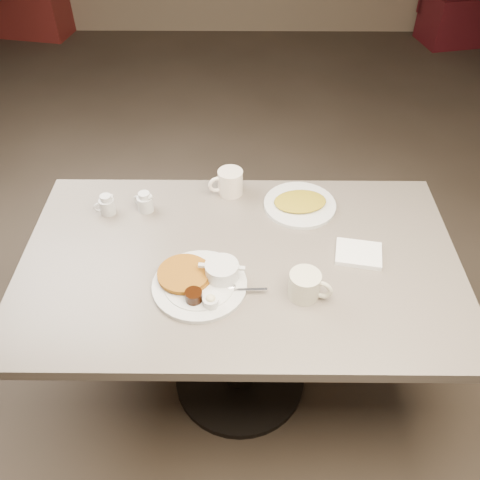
{
  "coord_description": "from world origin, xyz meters",
  "views": [
    {
      "loc": [
        0.01,
        -1.23,
        1.99
      ],
      "look_at": [
        0.0,
        0.02,
        0.82
      ],
      "focal_mm": 38.33,
      "sensor_mm": 36.0,
      "label": 1
    }
  ],
  "objects_px": {
    "diner_table": "(240,292)",
    "creamer_right": "(145,202)",
    "coffee_mug_near": "(306,285)",
    "hash_plate": "(300,204)",
    "creamer_left": "(107,205)",
    "coffee_mug_far": "(229,182)",
    "main_plate": "(202,280)"
  },
  "relations": [
    {
      "from": "hash_plate",
      "to": "main_plate",
      "type": "bearing_deg",
      "value": -130.79
    },
    {
      "from": "creamer_right",
      "to": "hash_plate",
      "type": "relative_size",
      "value": 0.27
    },
    {
      "from": "coffee_mug_near",
      "to": "creamer_right",
      "type": "distance_m",
      "value": 0.7
    },
    {
      "from": "creamer_left",
      "to": "diner_table",
      "type": "bearing_deg",
      "value": -25.94
    },
    {
      "from": "main_plate",
      "to": "hash_plate",
      "type": "bearing_deg",
      "value": 49.21
    },
    {
      "from": "diner_table",
      "to": "main_plate",
      "type": "xyz_separation_m",
      "value": [
        -0.12,
        -0.12,
        0.19
      ]
    },
    {
      "from": "creamer_right",
      "to": "hash_plate",
      "type": "height_order",
      "value": "creamer_right"
    },
    {
      "from": "coffee_mug_far",
      "to": "hash_plate",
      "type": "distance_m",
      "value": 0.28
    },
    {
      "from": "diner_table",
      "to": "creamer_left",
      "type": "bearing_deg",
      "value": 154.06
    },
    {
      "from": "diner_table",
      "to": "hash_plate",
      "type": "height_order",
      "value": "hash_plate"
    },
    {
      "from": "main_plate",
      "to": "coffee_mug_far",
      "type": "xyz_separation_m",
      "value": [
        0.08,
        0.49,
        0.03
      ]
    },
    {
      "from": "diner_table",
      "to": "creamer_right",
      "type": "bearing_deg",
      "value": 144.07
    },
    {
      "from": "coffee_mug_far",
      "to": "creamer_right",
      "type": "relative_size",
      "value": 1.78
    },
    {
      "from": "coffee_mug_far",
      "to": "hash_plate",
      "type": "height_order",
      "value": "coffee_mug_far"
    },
    {
      "from": "creamer_left",
      "to": "creamer_right",
      "type": "relative_size",
      "value": 0.99
    },
    {
      "from": "diner_table",
      "to": "coffee_mug_near",
      "type": "distance_m",
      "value": 0.34
    },
    {
      "from": "coffee_mug_near",
      "to": "creamer_right",
      "type": "height_order",
      "value": "coffee_mug_near"
    },
    {
      "from": "coffee_mug_near",
      "to": "hash_plate",
      "type": "relative_size",
      "value": 0.49
    },
    {
      "from": "main_plate",
      "to": "creamer_left",
      "type": "height_order",
      "value": "creamer_left"
    },
    {
      "from": "coffee_mug_near",
      "to": "creamer_left",
      "type": "height_order",
      "value": "coffee_mug_near"
    },
    {
      "from": "coffee_mug_near",
      "to": "hash_plate",
      "type": "height_order",
      "value": "coffee_mug_near"
    },
    {
      "from": "coffee_mug_near",
      "to": "hash_plate",
      "type": "xyz_separation_m",
      "value": [
        0.02,
        0.44,
        -0.03
      ]
    },
    {
      "from": "diner_table",
      "to": "creamer_right",
      "type": "distance_m",
      "value": 0.49
    },
    {
      "from": "main_plate",
      "to": "hash_plate",
      "type": "height_order",
      "value": "main_plate"
    },
    {
      "from": "main_plate",
      "to": "creamer_right",
      "type": "height_order",
      "value": "creamer_right"
    },
    {
      "from": "coffee_mug_far",
      "to": "main_plate",
      "type": "bearing_deg",
      "value": -99.11
    },
    {
      "from": "hash_plate",
      "to": "coffee_mug_far",
      "type": "bearing_deg",
      "value": 162.69
    },
    {
      "from": "coffee_mug_near",
      "to": "creamer_left",
      "type": "distance_m",
      "value": 0.81
    },
    {
      "from": "diner_table",
      "to": "creamer_left",
      "type": "height_order",
      "value": "creamer_left"
    },
    {
      "from": "diner_table",
      "to": "creamer_right",
      "type": "height_order",
      "value": "creamer_right"
    },
    {
      "from": "main_plate",
      "to": "creamer_left",
      "type": "relative_size",
      "value": 4.68
    },
    {
      "from": "creamer_right",
      "to": "diner_table",
      "type": "bearing_deg",
      "value": -35.93
    }
  ]
}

